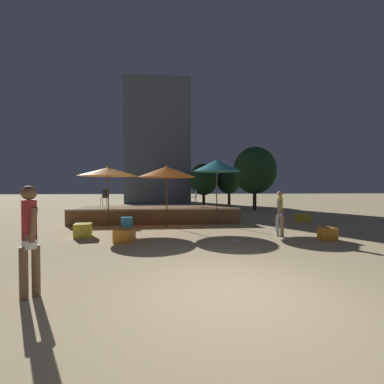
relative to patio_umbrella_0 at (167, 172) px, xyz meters
The scene contains 19 objects.
ground_plane 8.02m from the patio_umbrella_0, 81.01° to the right, with size 120.00×120.00×0.00m, color #D1B784.
wooden_deck 3.02m from the patio_umbrella_0, 104.97° to the left, with size 8.27×3.12×0.78m.
patio_umbrella_0 is the anchor object (origin of this frame).
patio_umbrella_1 2.62m from the patio_umbrella_0, behind, with size 2.60×2.60×2.76m.
patio_umbrella_2 2.41m from the patio_umbrella_0, ahead, with size 2.26×2.26×3.18m.
cube_seat_0 4.13m from the patio_umbrella_0, 113.52° to the right, with size 0.69×0.69×0.43m.
cube_seat_1 7.42m from the patio_umbrella_0, ahead, with size 0.75×0.75×0.43m.
cube_seat_2 2.87m from the patio_umbrella_0, behind, with size 0.57×0.57×0.47m.
cube_seat_3 4.35m from the patio_umbrella_0, 143.42° to the right, with size 0.66×0.66×0.49m.
cube_seat_4 6.89m from the patio_umbrella_0, 32.31° to the right, with size 0.56×0.56×0.43m.
person_0 7.81m from the patio_umbrella_0, 106.61° to the right, with size 0.42×0.42×1.84m.
person_1 5.21m from the patio_umbrella_0, 33.51° to the right, with size 0.31×0.43×1.66m.
bistro_chair_0 4.13m from the patio_umbrella_0, 145.71° to the left, with size 0.47×0.47×0.90m.
bistro_chair_1 3.48m from the patio_umbrella_0, 61.17° to the left, with size 0.40×0.40×0.90m.
frisbee_disc 4.75m from the patio_umbrella_0, 56.18° to the right, with size 0.26×0.26×0.03m.
background_tree_0 14.66m from the patio_umbrella_0, 65.35° to the left, with size 2.46×2.46×3.80m.
background_tree_1 10.16m from the patio_umbrella_0, 48.34° to the left, with size 3.29×3.29×4.90m.
background_tree_2 12.87m from the patio_umbrella_0, 74.53° to the left, with size 2.73×2.73×4.01m.
distant_building 18.37m from the patio_umbrella_0, 93.30° to the left, with size 7.00×4.95×13.45m.
Camera 1 is at (-1.13, -4.21, 1.82)m, focal length 24.00 mm.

